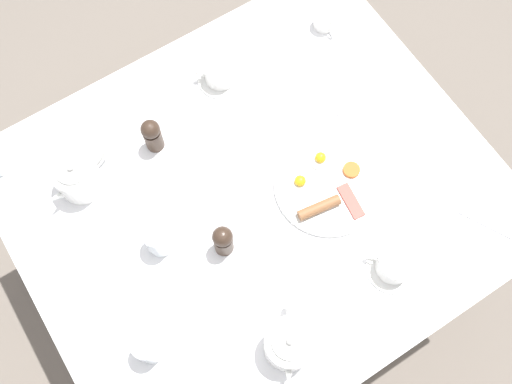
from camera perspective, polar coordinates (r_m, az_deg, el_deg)
ground_plane at (r=2.27m, az=0.00°, el=-6.95°), size 8.00×8.00×0.00m
table at (r=1.61m, az=0.00°, el=-1.05°), size 1.05×1.21×0.75m
breakfast_plate at (r=1.56m, az=6.73°, el=0.60°), size 0.28×0.28×0.04m
teapot_near at (r=1.41m, az=3.16°, el=-14.21°), size 0.18×0.13×0.13m
teapot_far at (r=1.58m, az=-16.62°, el=1.42°), size 0.11×0.20×0.13m
teacup_with_saucer_left at (r=1.50m, az=13.05°, el=-6.81°), size 0.13×0.13×0.07m
teacup_with_saucer_right at (r=1.68m, az=-3.45°, el=11.26°), size 0.13×0.13×0.07m
water_glass_tall at (r=1.43m, az=-10.20°, el=-14.33°), size 0.07×0.07×0.10m
wine_glass_spare at (r=1.48m, az=-9.26°, el=-4.45°), size 0.07×0.07×0.09m
creamer_jug at (r=1.79m, az=6.57°, el=15.96°), size 0.08×0.06×0.05m
pepper_grinder at (r=1.58m, az=-9.86°, el=5.40°), size 0.05×0.05×0.12m
salt_grinder at (r=1.45m, az=-3.15°, el=-4.62°), size 0.05×0.05×0.12m
fork_by_plate at (r=1.70m, az=9.43°, el=9.40°), size 0.07×0.18×0.00m
knife_by_plate at (r=1.57m, az=-3.52°, el=1.80°), size 0.21×0.11×0.00m
spoon_for_tea at (r=1.63m, az=21.28°, el=-2.96°), size 0.15×0.09×0.00m
fork_spare at (r=1.53m, az=-14.42°, el=-8.96°), size 0.16×0.11×0.00m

